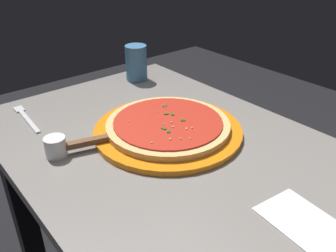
{
  "coord_description": "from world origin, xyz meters",
  "views": [
    {
      "loc": [
        -0.56,
        0.47,
        1.23
      ],
      "look_at": [
        0.04,
        -0.03,
        0.8
      ],
      "focal_mm": 37.91,
      "sensor_mm": 36.0,
      "label": 1
    }
  ],
  "objects": [
    {
      "name": "restaurant_table",
      "position": [
        0.0,
        0.0,
        0.61
      ],
      "size": [
        0.99,
        0.68,
        0.78
      ],
      "color": "black",
      "rests_on": "ground_plane"
    },
    {
      "name": "pizza_server",
      "position": [
        0.09,
        0.13,
        0.8
      ],
      "size": [
        0.1,
        0.22,
        0.01
      ],
      "color": "silver",
      "rests_on": "serving_plate"
    },
    {
      "name": "serving_plate",
      "position": [
        0.04,
        -0.03,
        0.78
      ],
      "size": [
        0.38,
        0.38,
        0.02
      ],
      "primitive_type": "cylinder",
      "color": "orange",
      "rests_on": "restaurant_table"
    },
    {
      "name": "cup_small_sauce",
      "position": [
        0.13,
        0.23,
        0.8
      ],
      "size": [
        0.05,
        0.05,
        0.05
      ],
      "primitive_type": "cylinder",
      "color": "silver",
      "rests_on": "restaurant_table"
    },
    {
      "name": "napkin_folded_right",
      "position": [
        -0.36,
        -0.02,
        0.78
      ],
      "size": [
        0.17,
        0.12,
        0.0
      ],
      "primitive_type": "cube",
      "rotation": [
        0.0,
        0.0,
        -0.11
      ],
      "color": "white",
      "rests_on": "restaurant_table"
    },
    {
      "name": "pizza",
      "position": [
        0.04,
        -0.03,
        0.8
      ],
      "size": [
        0.31,
        0.31,
        0.02
      ],
      "color": "#DBB26B",
      "rests_on": "serving_plate"
    },
    {
      "name": "cup_tall_drink",
      "position": [
        0.4,
        -0.19,
        0.84
      ],
      "size": [
        0.07,
        0.07,
        0.12
      ],
      "primitive_type": "cylinder",
      "color": "teal",
      "rests_on": "restaurant_table"
    },
    {
      "name": "fork",
      "position": [
        0.36,
        0.22,
        0.78
      ],
      "size": [
        0.19,
        0.03,
        0.0
      ],
      "color": "silver",
      "rests_on": "restaurant_table"
    }
  ]
}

